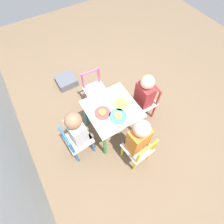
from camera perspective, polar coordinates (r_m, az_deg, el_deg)
name	(u,v)px	position (r m, az deg, el deg)	size (l,w,h in m)	color
ground_plane	(112,129)	(2.25, 0.00, -5.51)	(6.00, 6.00, 0.00)	#7F664C
kids_table	(112,113)	(1.89, 0.00, -0.18)	(0.52, 0.52, 0.48)	silver
chair_yellow	(139,150)	(1.88, 8.70, -12.19)	(0.28, 0.28, 0.54)	silver
chair_red	(145,102)	(2.17, 10.73, 3.25)	(0.26, 0.26, 0.54)	silver
chair_blue	(77,141)	(1.93, -11.45, -9.25)	(0.28, 0.28, 0.54)	silver
chair_pink	(95,90)	(2.25, -5.62, 7.02)	(0.27, 0.27, 0.54)	silver
child_left	(137,138)	(1.71, 8.22, -8.47)	(0.22, 0.21, 0.78)	#4C608E
child_front	(143,96)	(2.01, 10.06, 5.26)	(0.20, 0.21, 0.73)	#4C608E
child_back	(79,130)	(1.77, -10.77, -5.90)	(0.21, 0.22, 0.75)	#7A6B5B
plate_left	(118,116)	(1.77, 1.90, -1.30)	(0.18, 0.18, 0.03)	#4C9EE0
plate_front	(121,103)	(1.85, 3.01, 2.86)	(0.19, 0.19, 0.03)	#EADB66
plate_back	(103,113)	(1.79, -3.12, -0.23)	(0.17, 0.17, 0.03)	#E54C47
storage_bin	(66,81)	(2.72, -14.64, 9.83)	(0.27, 0.27, 0.11)	slate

